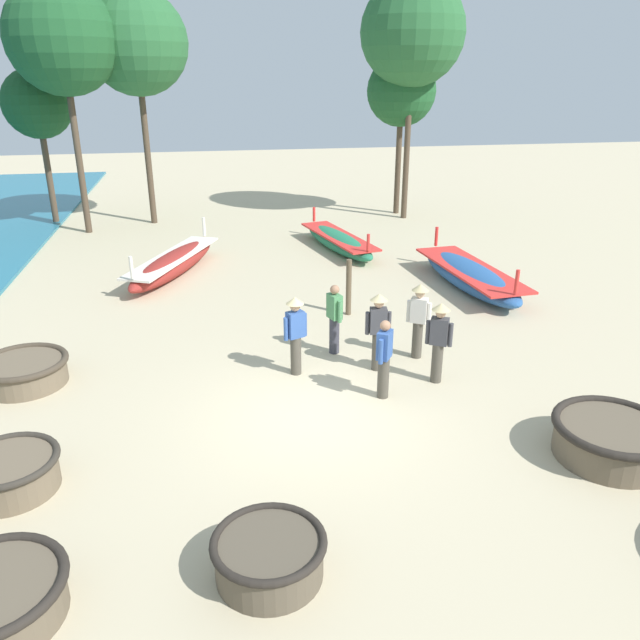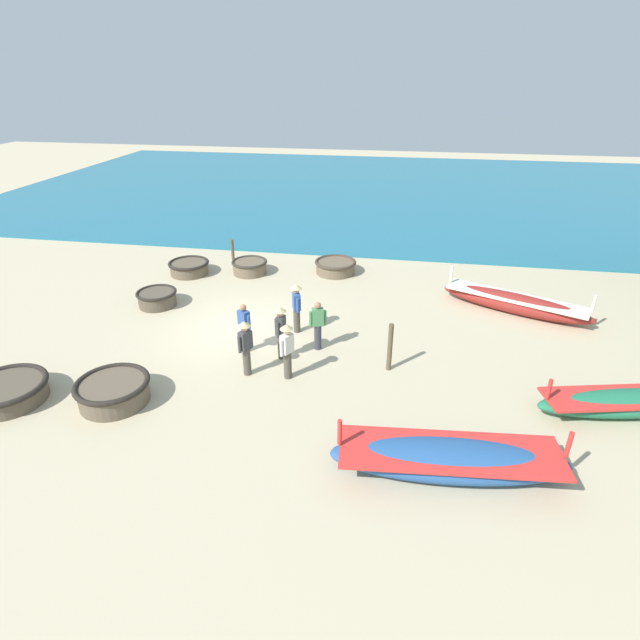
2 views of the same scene
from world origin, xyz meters
name	(u,v)px [view 2 (image 2 of 2)]	position (x,y,z in m)	size (l,w,h in m)	color
ground_plane	(246,329)	(0.00, 0.00, 0.00)	(80.00, 80.00, 0.00)	#C6B793
sea	(392,190)	(-21.49, 4.00, 0.05)	(28.00, 52.00, 0.10)	teal
coracle_front_left	(157,298)	(-1.25, -3.69, 0.30)	(1.44, 1.44, 0.56)	brown
coracle_front_right	(7,391)	(4.82, -4.87, 0.30)	(2.02, 2.02, 0.55)	brown
coracle_upturned	(113,390)	(4.41, -2.14, 0.35)	(1.89, 1.89, 0.63)	brown
coracle_tilted	(189,267)	(-4.37, -3.78, 0.30)	(1.67, 1.67, 0.54)	brown
coracle_far_right	(250,266)	(-4.84, -1.30, 0.30)	(1.48, 1.48, 0.56)	brown
coracle_weathered	(335,266)	(-5.48, 2.22, 0.30)	(1.73, 1.73, 0.54)	brown
long_boat_blue_hull	(449,459)	(5.56, 6.20, 0.35)	(1.73, 5.14, 1.23)	#285693
long_boat_green_hull	(515,303)	(-2.80, 8.95, 0.36)	(2.95, 5.09, 1.25)	maroon
long_boat_white_hull	(631,402)	(2.70, 10.80, 0.31)	(2.01, 4.89, 1.07)	#237551
fisherman_standing_left	(246,344)	(2.58, 0.86, 0.96)	(0.47, 0.36, 1.67)	#4C473D
fisherman_with_hat	(318,324)	(0.85, 2.57, 0.84)	(0.32, 0.51, 1.57)	#383842
fisherman_hauling	(296,305)	(-0.12, 1.71, 0.96)	(0.50, 0.36, 1.67)	#4C473D
fisherman_crouching	(281,329)	(1.56, 1.60, 0.96)	(0.53, 0.36, 1.67)	#4C473D
fisherman_standing_right	(287,348)	(2.57, 2.02, 0.96)	(0.47, 0.36, 1.67)	#4C473D
fisherman_by_coracle	(244,327)	(1.36, 0.43, 0.84)	(0.37, 0.46, 1.57)	#4C473D
mooring_post_mid_beach	(233,250)	(-6.31, -2.53, 0.47)	(0.14, 0.14, 0.93)	brown
mooring_post_shoreline	(390,347)	(1.67, 4.76, 0.73)	(0.14, 0.14, 1.45)	brown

